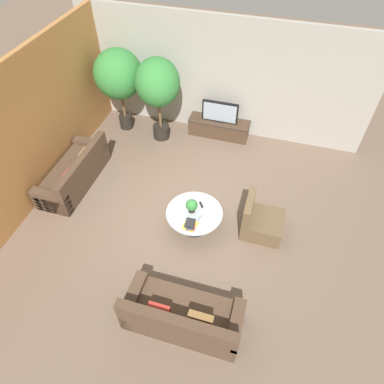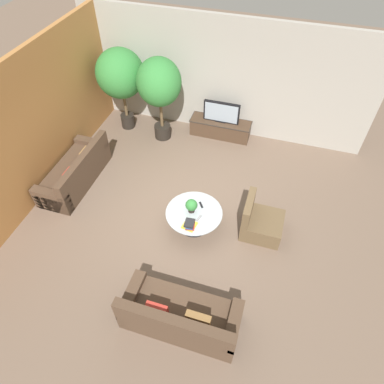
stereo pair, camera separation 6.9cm
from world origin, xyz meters
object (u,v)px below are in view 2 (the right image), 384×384
Objects in this scene: potted_palm_corner at (159,85)px; potted_plant_tabletop at (191,205)px; couch_by_wall at (76,173)px; couch_near_entry at (180,317)px; armchair_wicker at (260,222)px; coffee_table at (194,216)px; television at (221,112)px; potted_palm_tall at (120,75)px; media_console at (220,128)px.

potted_palm_corner is 7.14× the size of potted_plant_tabletop.
couch_by_wall is 4.24m from couch_near_entry.
couch_near_entry is 0.88× the size of potted_palm_corner.
couch_by_wall is at bearing -120.85° from potted_palm_corner.
couch_by_wall is 4.34m from armchair_wicker.
couch_near_entry is 2.16m from potted_plant_tabletop.
television is at bearing 94.22° from coffee_table.
coffee_table is at bearing -79.07° from couch_near_entry.
potted_palm_corner is at bearing 51.71° from armchair_wicker.
potted_plant_tabletop reaches higher than coffee_table.
couch_near_entry is at bearing -56.83° from potted_palm_tall.
armchair_wicker is at bearing -111.51° from couch_near_entry.
armchair_wicker is 4.99m from potted_palm_tall.
media_console is at bearing 93.12° from potted_plant_tabletop.
media_console is 0.73× the size of potted_palm_corner.
couch_by_wall is at bearing -135.47° from television.
armchair_wicker is 4.05m from potted_palm_corner.
couch_near_entry is (0.63, -5.24, -0.44)m from television.
couch_by_wall is at bearing -135.46° from media_console.
armchair_wicker is 0.39× the size of potted_palm_corner.
television is 0.43× the size of potted_palm_tall.
potted_plant_tabletop is at bearing -86.88° from television.
television reaches higher than couch_near_entry.
television is at bearing 93.12° from potted_plant_tabletop.
media_console is 5.21× the size of potted_plant_tabletop.
television is 0.47× the size of couch_by_wall.
potted_palm_tall is (-2.55, -0.38, 1.32)m from media_console.
media_console is at bearing 94.21° from coffee_table.
potted_palm_corner is 3.24m from potted_plant_tabletop.
television reaches higher than coffee_table.
coffee_table is 0.52× the size of potted_palm_tall.
potted_palm_corner is (-3.02, 2.38, 1.28)m from armchair_wicker.
television is 3.33m from armchair_wicker.
armchair_wicker is (1.56, -2.91, 0.04)m from media_console.
television is 3.04× the size of potted_plant_tabletop.
media_console is 3.18m from coffee_table.
armchair_wicker is at bearing 11.38° from coffee_table.
potted_palm_tall is at bearing 134.85° from coffee_table.
television is at bearing 19.80° from potted_palm_corner.
media_console is 1.39× the size of coffee_table.
potted_palm_corner is (-1.46, -0.53, 0.82)m from television.
television is (-0.00, -0.00, 0.49)m from media_console.
potted_plant_tabletop is at bearing -77.53° from couch_near_entry.
couch_by_wall is (-2.78, -2.73, -0.44)m from television.
potted_plant_tabletop is at bearing -58.18° from potted_palm_corner.
potted_palm_tall reaches higher than media_console.
potted_palm_tall is at bearing -56.83° from couch_near_entry.
potted_palm_tall is 1.00× the size of potted_palm_corner.
armchair_wicker reaches higher than couch_near_entry.
coffee_table is 3.38m from potted_palm_corner.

